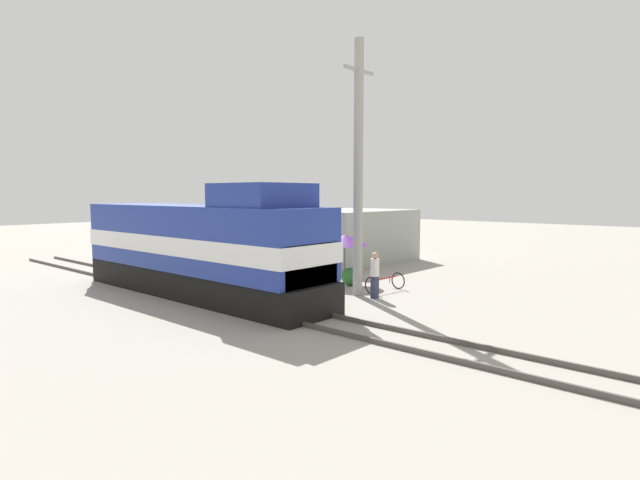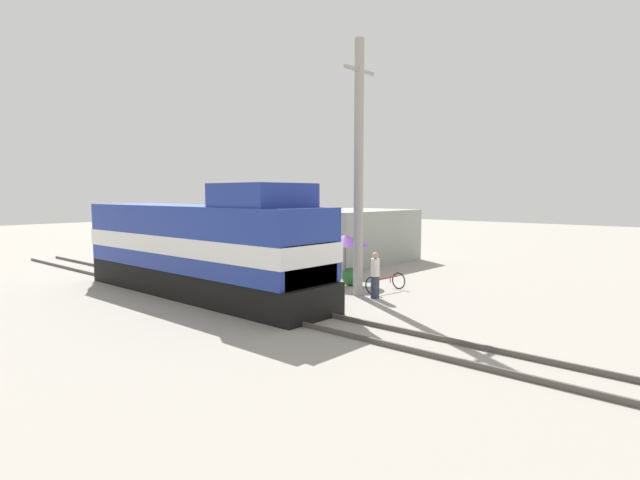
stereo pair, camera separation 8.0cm
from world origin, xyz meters
The scene contains 11 objects.
ground_plane centered at (0.00, 0.00, 0.00)m, with size 120.00×120.00×0.00m, color gray.
rail_near centered at (-0.72, 0.00, 0.07)m, with size 0.08×40.40×0.15m, color #4C4742.
rail_far centered at (0.72, 0.00, 0.07)m, with size 0.08×40.40×0.15m, color #4C4742.
locomotive centered at (0.00, 3.27, 1.97)m, with size 2.96×13.06×4.47m.
utility_pole centered at (4.23, -1.26, 5.13)m, with size 1.80×0.38×10.12m.
vendor_umbrella centered at (5.87, 0.70, 2.03)m, with size 2.15×2.15×2.27m.
billboard_sign centered at (4.43, 4.62, 2.81)m, with size 2.16×0.12×3.66m.
shrub_cluster centered at (5.76, 0.29, 0.40)m, with size 0.81×0.81×0.81m, color #2D722D.
person_bystander centered at (4.21, -2.13, 1.00)m, with size 0.34×0.34×1.83m.
bicycle centered at (5.62, -1.68, 0.37)m, with size 1.83×0.92×0.72m.
building_block_distant centered at (12.00, 5.24, 1.57)m, with size 7.50×5.41×3.13m, color #999E93.
Camera 1 is at (-11.74, -13.30, 4.11)m, focal length 28.00 mm.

